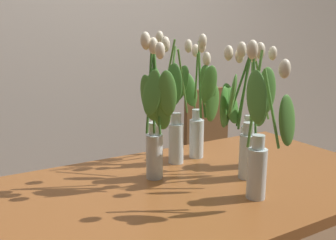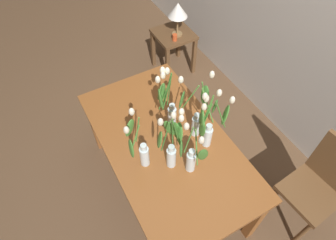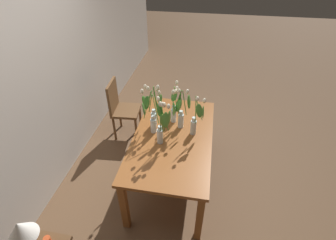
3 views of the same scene
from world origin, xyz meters
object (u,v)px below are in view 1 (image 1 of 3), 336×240
tulip_vase_1 (200,110)px  tulip_vase_5 (174,114)px  dining_chair (216,146)px  dining_table (198,203)px  tulip_vase_0 (155,122)px  tulip_vase_3 (253,128)px  tulip_vase_4 (261,150)px  tulip_vase_2 (243,123)px

tulip_vase_1 → tulip_vase_5: (-0.14, 0.00, -0.01)m
dining_chair → dining_table: bearing=-130.7°
tulip_vase_0 → tulip_vase_3: 0.45m
tulip_vase_4 → tulip_vase_2: bearing=64.8°
dining_table → tulip_vase_3: (0.30, 0.03, 0.27)m
tulip_vase_1 → tulip_vase_0: bearing=-154.0°
tulip_vase_3 → dining_table: bearing=-174.4°
tulip_vase_1 → dining_chair: 1.03m
tulip_vase_2 → tulip_vase_5: (-0.14, 0.30, -0.01)m
dining_table → tulip_vase_4: tulip_vase_4 is taller
tulip_vase_4 → tulip_vase_3: bearing=51.6°
tulip_vase_3 → tulip_vase_4: tulip_vase_4 is taller
dining_table → tulip_vase_5: tulip_vase_5 is taller
tulip_vase_2 → tulip_vase_4: tulip_vase_4 is taller
dining_table → tulip_vase_5: size_ratio=2.74×
tulip_vase_2 → tulip_vase_4: (-0.09, -0.19, -0.04)m
tulip_vase_3 → dining_chair: 1.10m
dining_table → dining_chair: size_ratio=1.72×
dining_chair → tulip_vase_5: bearing=-138.4°
dining_table → tulip_vase_4: 0.38m
tulip_vase_2 → dining_chair: 1.25m
tulip_vase_4 → dining_table: bearing=108.3°
tulip_vase_2 → tulip_vase_1: bearing=90.3°
tulip_vase_3 → tulip_vase_4: bearing=-128.4°
tulip_vase_5 → tulip_vase_4: bearing=-84.5°
tulip_vase_1 → dining_table: bearing=-125.0°
dining_table → tulip_vase_1: size_ratio=2.80×
tulip_vase_3 → tulip_vase_5: 0.35m
tulip_vase_0 → tulip_vase_3: (0.44, -0.06, -0.06)m
tulip_vase_2 → tulip_vase_5: bearing=114.9°
tulip_vase_1 → dining_chair: bearing=47.4°
tulip_vase_1 → dining_chair: (0.63, 0.69, -0.45)m
dining_table → tulip_vase_3: bearing=5.6°
tulip_vase_3 → dining_chair: (0.50, 0.90, -0.39)m
tulip_vase_0 → tulip_vase_1: 0.35m
dining_chair → tulip_vase_3: bearing=-119.1°
tulip_vase_2 → dining_chair: bearing=57.4°
tulip_vase_1 → tulip_vase_2: size_ratio=1.06×
tulip_vase_0 → tulip_vase_2: 0.35m
tulip_vase_0 → tulip_vase_1: (0.32, 0.15, -0.01)m
tulip_vase_1 → tulip_vase_2: (0.00, -0.29, -0.00)m
dining_table → tulip_vase_3: 0.40m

